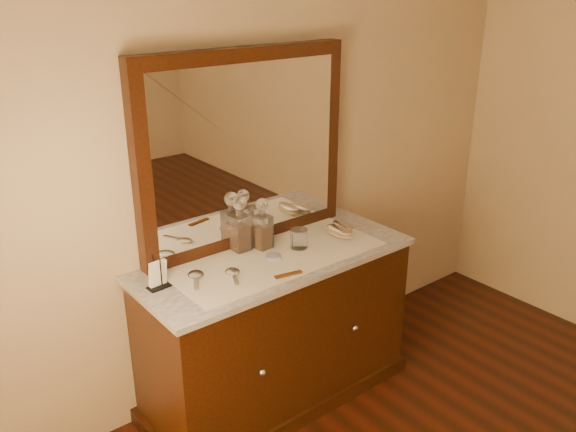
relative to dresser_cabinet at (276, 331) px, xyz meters
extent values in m
plane|color=tan|center=(0.00, 0.29, 0.99)|extent=(4.50, 4.50, 0.00)
cube|color=black|center=(0.00, 0.00, 0.00)|extent=(1.40, 0.55, 0.82)
cube|color=black|center=(0.00, 0.00, -0.37)|extent=(1.46, 0.59, 0.08)
sphere|color=silver|center=(-0.30, -0.28, 0.04)|extent=(0.04, 0.04, 0.04)
sphere|color=silver|center=(0.30, -0.28, 0.04)|extent=(0.04, 0.04, 0.04)
cube|color=silver|center=(0.00, 0.00, 0.42)|extent=(1.44, 0.59, 0.03)
cube|color=black|center=(0.00, 0.25, 0.94)|extent=(1.20, 0.08, 1.00)
cube|color=white|center=(0.00, 0.21, 0.94)|extent=(1.06, 0.01, 0.86)
cube|color=silver|center=(0.00, -0.02, 0.44)|extent=(1.10, 0.45, 0.00)
cylinder|color=silver|center=(-0.02, -0.01, 0.45)|extent=(0.08, 0.08, 0.01)
cube|color=brown|center=(-0.08, -0.21, 0.45)|extent=(0.14, 0.05, 0.01)
cube|color=black|center=(-0.61, 0.07, 0.44)|extent=(0.11, 0.07, 0.01)
cylinder|color=black|center=(-0.61, 0.04, 0.52)|extent=(0.01, 0.01, 0.15)
cylinder|color=black|center=(-0.61, 0.10, 0.52)|extent=(0.01, 0.01, 0.15)
cube|color=white|center=(-0.61, 0.07, 0.51)|extent=(0.08, 0.04, 0.12)
cube|color=#9C4E16|center=(-0.10, 0.17, 0.51)|extent=(0.07, 0.07, 0.13)
cube|color=white|center=(-0.10, 0.17, 0.54)|extent=(0.09, 0.09, 0.19)
cylinder|color=white|center=(-0.10, 0.17, 0.65)|extent=(0.04, 0.04, 0.03)
sphere|color=white|center=(-0.10, 0.17, 0.70)|extent=(0.07, 0.07, 0.07)
cube|color=#9C4E16|center=(0.01, 0.12, 0.50)|extent=(0.07, 0.07, 0.12)
cube|color=white|center=(0.01, 0.12, 0.53)|extent=(0.09, 0.09, 0.17)
cylinder|color=white|center=(0.01, 0.12, 0.63)|extent=(0.04, 0.04, 0.03)
sphere|color=white|center=(0.01, 0.12, 0.68)|extent=(0.07, 0.07, 0.07)
ellipsoid|color=#9C825F|center=(0.42, -0.01, 0.46)|extent=(0.08, 0.18, 0.03)
ellipsoid|color=silver|center=(0.42, -0.01, 0.48)|extent=(0.08, 0.18, 0.03)
ellipsoid|color=#9C825F|center=(0.48, 0.02, 0.46)|extent=(0.08, 0.16, 0.02)
ellipsoid|color=silver|center=(0.48, 0.02, 0.47)|extent=(0.08, 0.16, 0.02)
ellipsoid|color=silver|center=(-0.43, 0.06, 0.45)|extent=(0.11, 0.12, 0.02)
cube|color=silver|center=(-0.47, -0.02, 0.45)|extent=(0.08, 0.12, 0.01)
ellipsoid|color=silver|center=(-0.28, -0.02, 0.45)|extent=(0.10, 0.11, 0.02)
cube|color=silver|center=(-0.31, -0.10, 0.45)|extent=(0.07, 0.11, 0.01)
cylinder|color=white|center=(0.15, 0.00, 0.49)|extent=(0.09, 0.09, 0.10)
camera|label=1|loc=(-1.62, -2.14, 1.74)|focal=36.96mm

